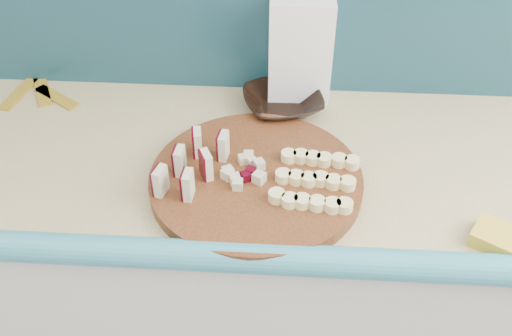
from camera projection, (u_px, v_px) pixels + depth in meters
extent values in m
cube|color=silver|center=(203.00, 283.00, 1.59)|extent=(2.20, 0.60, 0.88)
cube|color=tan|center=(191.00, 157.00, 1.29)|extent=(2.20, 0.60, 0.03)
cube|color=teal|center=(167.00, 259.00, 1.07)|extent=(2.20, 0.06, 0.03)
cylinder|color=#411F0E|center=(256.00, 180.00, 1.19)|extent=(0.50, 0.50, 0.03)
cube|color=beige|center=(161.00, 181.00, 1.12)|extent=(0.02, 0.04, 0.06)
cube|color=#410410|center=(156.00, 180.00, 1.12)|extent=(0.01, 0.04, 0.06)
cube|color=beige|center=(180.00, 161.00, 1.17)|extent=(0.02, 0.04, 0.06)
cube|color=#410410|center=(176.00, 160.00, 1.17)|extent=(0.01, 0.04, 0.06)
cube|color=beige|center=(198.00, 143.00, 1.22)|extent=(0.02, 0.04, 0.06)
cube|color=#410410|center=(194.00, 142.00, 1.22)|extent=(0.01, 0.04, 0.06)
cube|color=beige|center=(188.00, 185.00, 1.11)|extent=(0.02, 0.04, 0.06)
cube|color=#410410|center=(184.00, 184.00, 1.12)|extent=(0.01, 0.04, 0.06)
cube|color=beige|center=(207.00, 165.00, 1.16)|extent=(0.02, 0.04, 0.06)
cube|color=#410410|center=(202.00, 164.00, 1.16)|extent=(0.01, 0.04, 0.06)
cube|color=beige|center=(224.00, 146.00, 1.21)|extent=(0.02, 0.04, 0.06)
cube|color=#410410|center=(219.00, 145.00, 1.21)|extent=(0.01, 0.04, 0.06)
cube|color=beige|center=(248.00, 170.00, 1.18)|extent=(0.02, 0.02, 0.02)
cube|color=beige|center=(252.00, 168.00, 1.18)|extent=(0.02, 0.02, 0.02)
cube|color=#410410|center=(251.00, 163.00, 1.20)|extent=(0.02, 0.02, 0.02)
cube|color=beige|center=(244.00, 166.00, 1.19)|extent=(0.02, 0.02, 0.02)
cube|color=beige|center=(239.00, 164.00, 1.19)|extent=(0.02, 0.02, 0.02)
cube|color=beige|center=(231.00, 165.00, 1.19)|extent=(0.02, 0.02, 0.02)
cube|color=beige|center=(237.00, 170.00, 1.18)|extent=(0.02, 0.02, 0.02)
cube|color=beige|center=(235.00, 174.00, 1.17)|extent=(0.02, 0.02, 0.02)
cube|color=#410410|center=(238.00, 179.00, 1.16)|extent=(0.02, 0.02, 0.02)
cube|color=beige|center=(245.00, 174.00, 1.17)|extent=(0.02, 0.02, 0.02)
cube|color=beige|center=(252.00, 175.00, 1.17)|extent=(0.02, 0.02, 0.02)
cylinder|color=#FEEB9B|center=(277.00, 197.00, 1.12)|extent=(0.03, 0.03, 0.02)
cylinder|color=#FEEB9B|center=(290.00, 199.00, 1.11)|extent=(0.03, 0.03, 0.02)
cylinder|color=#FEEB9B|center=(304.00, 201.00, 1.11)|extent=(0.03, 0.03, 0.02)
cylinder|color=#FEEB9B|center=(317.00, 203.00, 1.11)|extent=(0.03, 0.03, 0.02)
cylinder|color=#FEEB9B|center=(331.00, 205.00, 1.10)|extent=(0.03, 0.03, 0.02)
cylinder|color=#FEEB9B|center=(345.00, 207.00, 1.10)|extent=(0.03, 0.03, 0.02)
cylinder|color=#FEEB9B|center=(283.00, 175.00, 1.17)|extent=(0.03, 0.03, 0.02)
cylinder|color=#FEEB9B|center=(295.00, 177.00, 1.16)|extent=(0.03, 0.03, 0.02)
cylinder|color=#FEEB9B|center=(308.00, 179.00, 1.16)|extent=(0.03, 0.03, 0.02)
cylinder|color=#FEEB9B|center=(321.00, 181.00, 1.16)|extent=(0.03, 0.03, 0.02)
cylinder|color=#FEEB9B|center=(335.00, 182.00, 1.15)|extent=(0.03, 0.03, 0.02)
cylinder|color=#FEEB9B|center=(348.00, 184.00, 1.15)|extent=(0.03, 0.03, 0.02)
cylinder|color=#FEEB9B|center=(288.00, 155.00, 1.22)|extent=(0.03, 0.03, 0.02)
cylinder|color=#FEEB9B|center=(300.00, 157.00, 1.21)|extent=(0.03, 0.03, 0.02)
cylinder|color=#FEEB9B|center=(313.00, 158.00, 1.21)|extent=(0.03, 0.03, 0.02)
cylinder|color=#FEEB9B|center=(325.00, 160.00, 1.20)|extent=(0.03, 0.03, 0.02)
cylinder|color=#FEEB9B|center=(338.00, 162.00, 1.20)|extent=(0.03, 0.03, 0.02)
cylinder|color=#FEEB9B|center=(350.00, 163.00, 1.20)|extent=(0.03, 0.03, 0.02)
imported|color=black|center=(283.00, 103.00, 1.39)|extent=(0.24, 0.24, 0.05)
cube|color=white|center=(300.00, 48.00, 1.39)|extent=(0.15, 0.11, 0.26)
cube|color=gold|center=(501.00, 240.00, 1.06)|extent=(0.13, 0.12, 0.03)
cube|color=gold|center=(19.00, 94.00, 1.46)|extent=(0.06, 0.15, 0.01)
cube|color=gold|center=(42.00, 91.00, 1.47)|extent=(0.09, 0.15, 0.01)
cube|color=gold|center=(56.00, 97.00, 1.45)|extent=(0.14, 0.11, 0.01)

